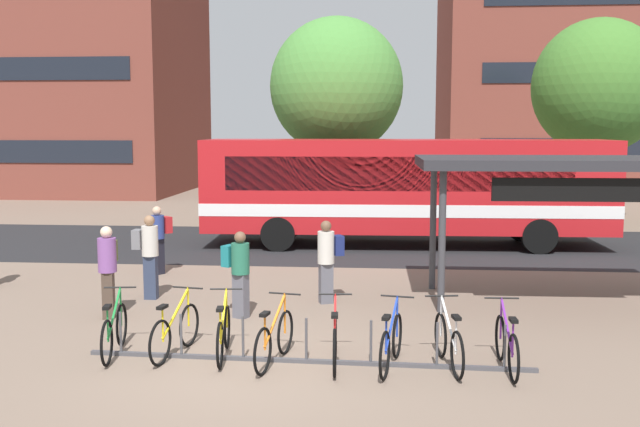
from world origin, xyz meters
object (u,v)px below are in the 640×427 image
parked_bicycle_purple_7 (507,346)px  commuter_grey_pack_0 (149,251)px  parked_bicycle_green_0 (114,331)px  commuter_olive_pack_1 (108,265)px  parked_bicycle_white_6 (449,343)px  commuter_teal_pack_5 (239,268)px  street_tree_0 (336,87)px  parked_bicycle_red_4 (335,340)px  parked_bicycle_yellow_2 (224,334)px  street_tree_1 (598,87)px  city_bus (408,187)px  commuter_navy_pack_3 (328,256)px  parked_bicycle_yellow_1 (175,332)px  parked_bicycle_orange_3 (274,339)px  commuter_red_pack_4 (159,235)px  parked_bicycle_blue_5 (391,343)px  transit_shelter (563,168)px

parked_bicycle_purple_7 → commuter_grey_pack_0: bearing=58.0°
parked_bicycle_green_0 → commuter_olive_pack_1: (-0.93, 2.20, 0.62)m
parked_bicycle_white_6 → commuter_olive_pack_1: (-6.11, 2.35, 0.62)m
commuter_olive_pack_1 → commuter_teal_pack_5: bearing=84.0°
commuter_grey_pack_0 → street_tree_0: 12.45m
parked_bicycle_red_4 → commuter_olive_pack_1: size_ratio=0.99×
parked_bicycle_yellow_2 → parked_bicycle_white_6: 3.45m
commuter_olive_pack_1 → street_tree_1: 20.41m
city_bus → commuter_navy_pack_3: 7.61m
parked_bicycle_yellow_1 → parked_bicycle_orange_3: (1.61, -0.28, 0.00)m
parked_bicycle_red_4 → commuter_red_pack_4: (-4.72, 6.46, 0.58)m
parked_bicycle_red_4 → parked_bicycle_blue_5: size_ratio=1.01×
parked_bicycle_yellow_1 → commuter_teal_pack_5: size_ratio=1.04×
parked_bicycle_red_4 → street_tree_0: street_tree_0 is taller
parked_bicycle_white_6 → parked_bicycle_purple_7: (0.84, -0.07, 0.00)m
parked_bicycle_blue_5 → transit_shelter: bearing=-27.0°
parked_bicycle_yellow_2 → street_tree_1: size_ratio=0.23×
commuter_red_pack_4 → city_bus: bearing=168.0°
parked_bicycle_red_4 → commuter_grey_pack_0: size_ratio=0.98×
parked_bicycle_yellow_2 → commuter_teal_pack_5: (-0.23, 2.38, 0.56)m
parked_bicycle_orange_3 → parked_bicycle_red_4: size_ratio=0.99×
commuter_navy_pack_3 → street_tree_0: street_tree_0 is taller
parked_bicycle_blue_5 → commuter_navy_pack_3: commuter_navy_pack_3 is taller
commuter_teal_pack_5 → parked_bicycle_green_0: bearing=-97.7°
parked_bicycle_purple_7 → commuter_navy_pack_3: bearing=35.5°
commuter_teal_pack_5 → parked_bicycle_orange_3: bearing=-43.7°
commuter_teal_pack_5 → commuter_navy_pack_3: bearing=63.2°
parked_bicycle_green_0 → transit_shelter: transit_shelter is taller
parked_bicycle_blue_5 → street_tree_1: size_ratio=0.22×
parked_bicycle_orange_3 → commuter_olive_pack_1: commuter_olive_pack_1 is taller
commuter_red_pack_4 → commuter_navy_pack_3: bearing=99.5°
parked_bicycle_white_6 → commuter_red_pack_4: size_ratio=1.03×
parked_bicycle_blue_5 → street_tree_0: size_ratio=0.23×
parked_bicycle_red_4 → parked_bicycle_white_6: bearing=-92.1°
parked_bicycle_red_4 → transit_shelter: 6.57m
parked_bicycle_red_4 → parked_bicycle_white_6: (1.70, 0.03, 0.00)m
parked_bicycle_white_6 → parked_bicycle_purple_7: 0.84m
commuter_teal_pack_5 → commuter_red_pack_4: bearing=149.8°
parked_bicycle_orange_3 → commuter_grey_pack_0: bearing=50.4°
transit_shelter → parked_bicycle_yellow_1: bearing=-149.9°
parked_bicycle_white_6 → commuter_navy_pack_3: 4.42m
parked_bicycle_green_0 → parked_bicycle_blue_5: bearing=-101.3°
transit_shelter → commuter_red_pack_4: size_ratio=3.47×
parked_bicycle_green_0 → commuter_red_pack_4: 6.42m
parked_bicycle_orange_3 → transit_shelter: (5.22, 4.39, 2.37)m
parked_bicycle_yellow_2 → street_tree_1: bearing=-37.4°
street_tree_1 → parked_bicycle_blue_5: bearing=-114.0°
commuter_olive_pack_1 → commuter_navy_pack_3: size_ratio=1.03×
parked_bicycle_yellow_2 → commuter_teal_pack_5: 2.46m
parked_bicycle_orange_3 → commuter_teal_pack_5: commuter_teal_pack_5 is taller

